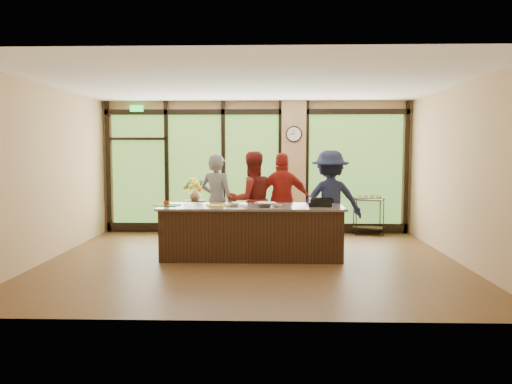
# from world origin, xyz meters

# --- Properties ---
(floor) EXTENTS (7.00, 7.00, 0.00)m
(floor) POSITION_xyz_m (0.00, 0.00, 0.00)
(floor) COLOR brown
(floor) RESTS_ON ground
(ceiling) EXTENTS (7.00, 7.00, 0.00)m
(ceiling) POSITION_xyz_m (0.00, 0.00, 3.00)
(ceiling) COLOR white
(ceiling) RESTS_ON back_wall
(back_wall) EXTENTS (7.00, 0.00, 7.00)m
(back_wall) POSITION_xyz_m (0.00, 3.00, 1.50)
(back_wall) COLOR tan
(back_wall) RESTS_ON floor
(left_wall) EXTENTS (0.00, 6.00, 6.00)m
(left_wall) POSITION_xyz_m (-3.50, 0.00, 1.50)
(left_wall) COLOR tan
(left_wall) RESTS_ON floor
(right_wall) EXTENTS (0.00, 6.00, 6.00)m
(right_wall) POSITION_xyz_m (3.50, 0.00, 1.50)
(right_wall) COLOR tan
(right_wall) RESTS_ON floor
(window_wall) EXTENTS (6.90, 0.12, 3.00)m
(window_wall) POSITION_xyz_m (0.16, 2.95, 1.39)
(window_wall) COLOR tan
(window_wall) RESTS_ON floor
(island_base) EXTENTS (3.10, 1.00, 0.88)m
(island_base) POSITION_xyz_m (0.00, 0.30, 0.44)
(island_base) COLOR black
(island_base) RESTS_ON floor
(countertop) EXTENTS (3.20, 1.10, 0.04)m
(countertop) POSITION_xyz_m (0.00, 0.30, 0.90)
(countertop) COLOR slate
(countertop) RESTS_ON island_base
(wall_clock) EXTENTS (0.36, 0.04, 0.36)m
(wall_clock) POSITION_xyz_m (0.85, 2.87, 2.25)
(wall_clock) COLOR black
(wall_clock) RESTS_ON window_wall
(cook_left) EXTENTS (0.77, 0.64, 1.82)m
(cook_left) POSITION_xyz_m (-0.71, 1.15, 0.91)
(cook_left) COLOR slate
(cook_left) RESTS_ON floor
(cook_midleft) EXTENTS (1.11, 1.00, 1.87)m
(cook_midleft) POSITION_xyz_m (-0.03, 1.08, 0.93)
(cook_midleft) COLOR maroon
(cook_midleft) RESTS_ON floor
(cook_midright) EXTENTS (1.09, 0.47, 1.84)m
(cook_midright) POSITION_xyz_m (0.56, 1.17, 0.92)
(cook_midright) COLOR maroon
(cook_midright) RESTS_ON floor
(cook_right) EXTENTS (1.26, 0.78, 1.89)m
(cook_right) POSITION_xyz_m (1.45, 0.99, 0.94)
(cook_right) COLOR #1B203C
(cook_right) RESTS_ON floor
(roasting_pan) EXTENTS (0.45, 0.38, 0.07)m
(roasting_pan) POSITION_xyz_m (1.21, 0.23, 0.96)
(roasting_pan) COLOR black
(roasting_pan) RESTS_ON countertop
(mixing_bowl) EXTENTS (0.43, 0.43, 0.08)m
(mixing_bowl) POSITION_xyz_m (0.23, 0.12, 0.96)
(mixing_bowl) COLOR silver
(mixing_bowl) RESTS_ON countertop
(cutting_board_left) EXTENTS (0.47, 0.39, 0.01)m
(cutting_board_left) POSITION_xyz_m (-1.50, 0.29, 0.93)
(cutting_board_left) COLOR #2D7D2F
(cutting_board_left) RESTS_ON countertop
(cutting_board_center) EXTENTS (0.51, 0.43, 0.01)m
(cutting_board_center) POSITION_xyz_m (-0.57, 0.31, 0.93)
(cutting_board_center) COLOR gold
(cutting_board_center) RESTS_ON countertop
(cutting_board_right) EXTENTS (0.38, 0.29, 0.01)m
(cutting_board_right) POSITION_xyz_m (0.26, 0.63, 0.93)
(cutting_board_right) COLOR gold
(cutting_board_right) RESTS_ON countertop
(prep_bowl_near) EXTENTS (0.20, 0.20, 0.05)m
(prep_bowl_near) POSITION_xyz_m (-0.30, 0.22, 0.95)
(prep_bowl_near) COLOR silver
(prep_bowl_near) RESTS_ON countertop
(prep_bowl_mid) EXTENTS (0.14, 0.14, 0.04)m
(prep_bowl_mid) POSITION_xyz_m (0.47, 0.11, 0.94)
(prep_bowl_mid) COLOR silver
(prep_bowl_mid) RESTS_ON countertop
(prep_bowl_far) EXTENTS (0.17, 0.17, 0.03)m
(prep_bowl_far) POSITION_xyz_m (-0.36, 0.42, 0.94)
(prep_bowl_far) COLOR silver
(prep_bowl_far) RESTS_ON countertop
(red_ramekin) EXTENTS (0.11, 0.11, 0.08)m
(red_ramekin) POSITION_xyz_m (-1.50, 0.27, 0.96)
(red_ramekin) COLOR #B82A12
(red_ramekin) RESTS_ON countertop
(flower_stand) EXTENTS (0.50, 0.50, 0.85)m
(flower_stand) POSITION_xyz_m (-1.24, 1.88, 0.43)
(flower_stand) COLOR black
(flower_stand) RESTS_ON floor
(flower_vase) EXTENTS (0.25, 0.25, 0.25)m
(flower_vase) POSITION_xyz_m (-1.24, 1.88, 0.98)
(flower_vase) COLOR #937350
(flower_vase) RESTS_ON flower_stand
(bar_cart) EXTENTS (0.74, 0.59, 0.89)m
(bar_cart) POSITION_xyz_m (2.52, 2.75, 0.53)
(bar_cart) COLOR black
(bar_cart) RESTS_ON floor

